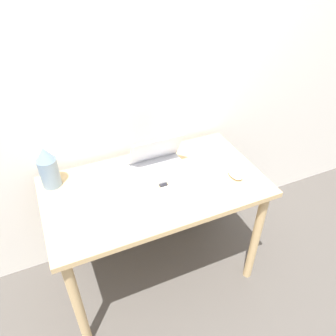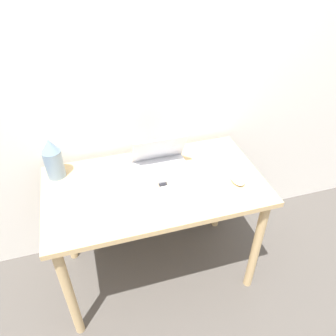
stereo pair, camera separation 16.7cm
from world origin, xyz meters
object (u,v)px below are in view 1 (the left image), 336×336
at_px(laptop, 158,163).
at_px(keyboard, 177,194).
at_px(mouse, 236,174).
at_px(mp3_player, 162,184).
at_px(vase, 48,168).

bearing_deg(laptop, keyboard, -88.06).
relative_size(keyboard, mouse, 4.56).
bearing_deg(keyboard, mp3_player, 107.25).
bearing_deg(mp3_player, mouse, -14.33).
xyz_separation_m(vase, mp3_player, (0.53, -0.23, -0.11)).
height_order(keyboard, vase, vase).
height_order(keyboard, mp3_player, keyboard).
bearing_deg(keyboard, laptop, 91.94).
distance_m(keyboard, mouse, 0.35).
height_order(laptop, mouse, laptop).
xyz_separation_m(laptop, mouse, (0.36, -0.22, -0.03)).
bearing_deg(mouse, laptop, 148.22).
bearing_deg(mp3_player, vase, 156.73).
relative_size(laptop, keyboard, 0.63).
xyz_separation_m(mouse, vase, (-0.92, 0.33, 0.09)).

